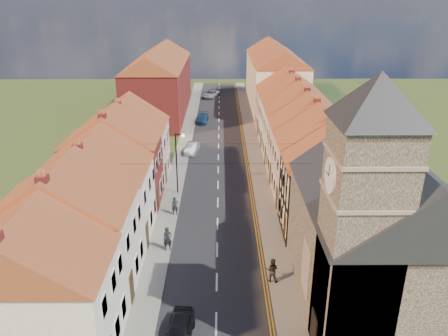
% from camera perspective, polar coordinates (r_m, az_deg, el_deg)
% --- Properties ---
extents(road, '(7.00, 90.00, 0.02)m').
position_cam_1_polar(road, '(51.73, -0.74, 1.43)').
color(road, black).
rests_on(road, ground).
extents(pavement_left, '(1.80, 90.00, 0.12)m').
position_cam_1_polar(pavement_left, '(51.93, -5.60, 1.46)').
color(pavement_left, slate).
rests_on(pavement_left, ground).
extents(pavement_right, '(1.80, 90.00, 0.12)m').
position_cam_1_polar(pavement_right, '(51.88, 4.13, 1.49)').
color(pavement_right, slate).
rests_on(pavement_right, ground).
extents(church, '(11.25, 14.25, 15.20)m').
position_cam_1_polar(church, '(26.59, 19.68, -7.03)').
color(church, '#2C241F').
rests_on(church, ground).
extents(cottage_r_tudor, '(8.30, 5.20, 9.00)m').
position_cam_1_polar(cottage_r_tudor, '(35.18, 14.37, -1.70)').
color(cottage_r_tudor, beige).
rests_on(cottage_r_tudor, ground).
extents(cottage_r_white_near, '(8.30, 6.00, 9.00)m').
position_cam_1_polar(cottage_r_white_near, '(40.04, 12.58, 1.41)').
color(cottage_r_white_near, '#CEAAA3').
rests_on(cottage_r_white_near, ground).
extents(cottage_r_cream_mid, '(8.30, 5.20, 9.00)m').
position_cam_1_polar(cottage_r_cream_mid, '(45.02, 11.14, 3.84)').
color(cottage_r_cream_mid, '#CEAAA3').
rests_on(cottage_r_cream_mid, ground).
extents(cottage_r_pink, '(8.30, 6.00, 9.00)m').
position_cam_1_polar(cottage_r_pink, '(50.09, 9.99, 5.77)').
color(cottage_r_pink, beige).
rests_on(cottage_r_pink, ground).
extents(cottage_r_white_far, '(8.30, 5.20, 9.00)m').
position_cam_1_polar(cottage_r_white_far, '(55.22, 9.04, 7.35)').
color(cottage_r_white_far, white).
rests_on(cottage_r_white_far, ground).
extents(cottage_r_cream_far, '(8.30, 6.00, 9.00)m').
position_cam_1_polar(cottage_r_cream_far, '(60.40, 8.25, 8.65)').
color(cottage_r_cream_far, '#CEAAA3').
rests_on(cottage_r_cream_far, ground).
extents(cottage_l_brick_near, '(8.30, 5.70, 8.80)m').
position_cam_1_polar(cottage_l_brick_near, '(24.78, -23.92, -14.10)').
color(cottage_l_brick_near, white).
rests_on(cottage_l_brick_near, ground).
extents(cottage_l_cream, '(8.30, 6.30, 9.10)m').
position_cam_1_polar(cottage_l_cream, '(29.23, -19.73, -7.32)').
color(cottage_l_cream, white).
rests_on(cottage_l_cream, ground).
extents(cottage_l_white, '(8.30, 6.90, 8.80)m').
position_cam_1_polar(cottage_l_white, '(34.74, -16.46, -2.42)').
color(cottage_l_white, white).
rests_on(cottage_l_white, ground).
extents(cottage_l_brick_mid, '(8.30, 5.70, 9.10)m').
position_cam_1_polar(cottage_l_brick_mid, '(40.12, -14.26, 1.38)').
color(cottage_l_brick_mid, maroon).
rests_on(cottage_l_brick_mid, ground).
extents(cottage_l_pink, '(8.30, 6.30, 8.80)m').
position_cam_1_polar(cottage_l_pink, '(45.51, -12.62, 3.78)').
color(cottage_l_pink, '#CEAAA3').
rests_on(cottage_l_pink, ground).
extents(block_right_far, '(8.30, 24.20, 10.50)m').
position_cam_1_polar(block_right_far, '(75.09, 6.61, 11.98)').
color(block_right_far, beige).
rests_on(block_right_far, ground).
extents(block_left_far, '(8.30, 24.20, 10.50)m').
position_cam_1_polar(block_left_far, '(70.29, -8.43, 11.21)').
color(block_left_far, maroon).
rests_on(block_left_far, ground).
extents(lamppost, '(0.88, 0.15, 6.00)m').
position_cam_1_polar(lamppost, '(41.34, -6.12, 1.11)').
color(lamppost, black).
rests_on(lamppost, pavement_left).
extents(car_near, '(1.73, 3.77, 1.25)m').
position_cam_1_polar(car_near, '(26.13, -5.87, -20.42)').
color(car_near, black).
rests_on(car_near, ground).
extents(car_mid, '(1.83, 3.87, 1.23)m').
position_cam_1_polar(car_mid, '(53.14, -4.19, 2.63)').
color(car_mid, '#9C9EA3').
rests_on(car_mid, ground).
extents(car_far, '(2.01, 4.30, 1.21)m').
position_cam_1_polar(car_far, '(65.85, -2.85, 6.50)').
color(car_far, navy).
rests_on(car_far, ground).
extents(car_distant, '(3.54, 5.06, 1.28)m').
position_cam_1_polar(car_distant, '(81.92, -1.70, 9.63)').
color(car_distant, '#AFB0B8').
rests_on(car_distant, ground).
extents(pedestrian_left, '(0.80, 0.64, 1.90)m').
position_cam_1_polar(pedestrian_left, '(33.29, -7.38, -9.17)').
color(pedestrian_left, black).
rests_on(pedestrian_left, pavement_left).
extents(pedestrian_right, '(0.98, 0.85, 1.73)m').
position_cam_1_polar(pedestrian_right, '(30.05, 6.29, -13.10)').
color(pedestrian_right, '#282420').
rests_on(pedestrian_right, pavement_right).
extents(pedestrian_left_b, '(0.65, 0.46, 1.66)m').
position_cam_1_polar(pedestrian_left_b, '(38.24, -6.42, -4.96)').
color(pedestrian_left_b, '#222327').
rests_on(pedestrian_left_b, pavement_left).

